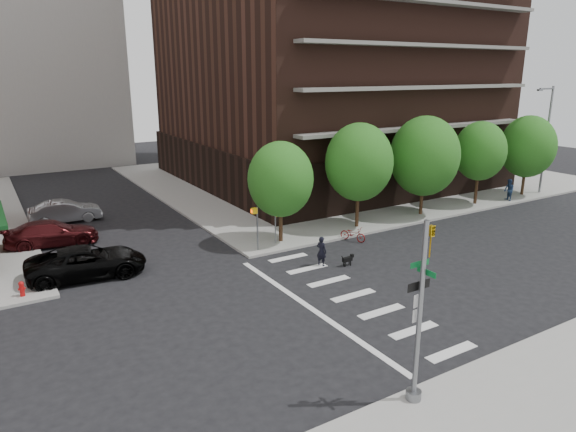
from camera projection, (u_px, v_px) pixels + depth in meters
The scene contains 19 objects.
ground at pixel (300, 310), 22.97m from camera, with size 120.00×120.00×0.00m, color black.
sidewalk_ne at pixel (345, 175), 52.52m from camera, with size 39.00×33.00×0.15m, color gray.
crosswalk at pixel (340, 299), 24.07m from camera, with size 3.85×13.00×0.01m.
tree_a at pixel (281, 179), 30.85m from camera, with size 4.00×4.00×5.90m.
tree_b at pixel (359, 162), 33.72m from camera, with size 4.50×4.50×6.65m.
tree_c at pixel (425, 156), 36.75m from camera, with size 5.00×5.00×6.80m.
tree_d at pixel (480, 151), 39.78m from camera, with size 4.00×4.00×6.20m.
tree_e at pixel (528, 147), 42.81m from camera, with size 4.50×4.50×6.35m.
traffic_signal at pixel (419, 327), 15.84m from camera, with size 0.90×0.75×6.00m.
pedestrian_signal at pixel (261, 221), 30.13m from camera, with size 2.18×0.67×2.60m.
fire_hydrant at pixel (22, 288), 23.97m from camera, with size 0.24×0.24×0.73m.
streetlamp at pixel (546, 133), 43.19m from camera, with size 2.14×0.22×9.00m.
parked_car_black at pixel (87, 262), 26.47m from camera, with size 5.91×2.73×1.64m, color black.
parked_car_maroon at pixel (51, 233), 31.33m from camera, with size 5.36×2.18×1.55m, color #461114.
parked_car_silver at pixel (65, 211), 36.13m from camera, with size 4.81×1.68×1.58m, color #919398.
scooter at pixel (353, 234), 32.23m from camera, with size 0.61×1.74×0.91m, color maroon.
dog_walker at pixel (321, 251), 28.02m from camera, with size 0.40×0.61×1.67m, color black.
dog at pixel (348, 259), 28.13m from camera, with size 0.72×0.21×0.61m.
pedestrian_far at pixel (509, 190), 41.56m from camera, with size 0.67×0.86×1.77m, color navy.
Camera 1 is at (-11.38, -17.60, 10.32)m, focal length 32.00 mm.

